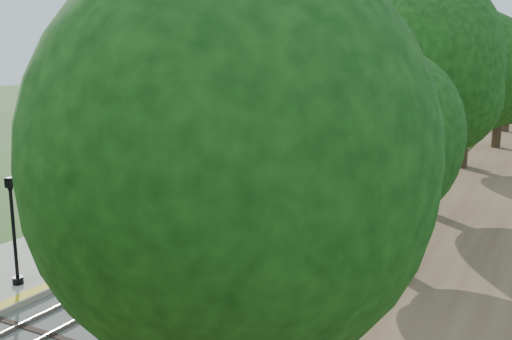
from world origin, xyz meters
The scene contains 12 objects.
ground centered at (0.00, 0.00, 0.00)m, with size 320.00×320.00×0.00m, color #2D4C19.
trackbed centered at (2.00, 60.00, 0.07)m, with size 9.50×170.00×0.28m.
platform centered at (-5.20, 16.00, 0.19)m, with size 6.40×68.00×0.38m, color gray.
yellow_stripe centered at (-2.35, 16.00, 0.39)m, with size 0.55×68.00×0.01m, color gold.
station_building centered at (-14.00, 30.00, 4.09)m, with size 8.60×6.60×8.00m.
signal_gantry centered at (2.47, 54.99, 4.82)m, with size 8.40×0.38×6.20m.
trees_behind_platform centered at (-11.17, 20.67, 4.53)m, with size 7.82×53.32×7.21m.
train centered at (0.00, 75.28, 2.32)m, with size 3.09×145.03×4.55m.
lamppost_mid centered at (-3.50, -1.86, 2.33)m, with size 0.43×0.43×4.38m.
lamppost_far centered at (-3.43, 8.40, 2.54)m, with size 0.48×0.48×4.84m.
signal_platform centered at (-2.90, 2.48, 4.36)m, with size 0.38×0.30×6.48m.
signal_farside centered at (6.20, 22.45, 4.34)m, with size 0.38×0.30×6.90m.
Camera 1 is at (15.15, -16.39, 9.27)m, focal length 40.00 mm.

